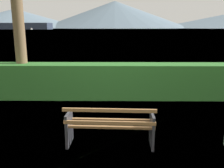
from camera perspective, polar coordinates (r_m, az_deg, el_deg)
ground_plane at (r=5.07m, az=-0.41°, el=-13.98°), size 1400.00×1400.00×0.00m
water_surface at (r=310.68m, az=0.64°, el=12.85°), size 620.00×620.00×0.00m
park_bench at (r=4.83m, az=-0.47°, el=-9.80°), size 1.76×0.64×0.87m
hedge_row at (r=8.07m, az=0.02°, el=0.75°), size 9.38×0.86×1.14m
cargo_ship_large at (r=294.15m, az=-24.76°, el=12.78°), size 98.78×30.92×20.81m
fishing_boat_near at (r=242.32m, az=-18.48°, el=12.20°), size 2.16×4.76×1.69m
distant_hills at (r=560.10m, az=8.75°, el=15.29°), size 863.74×407.39×58.30m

